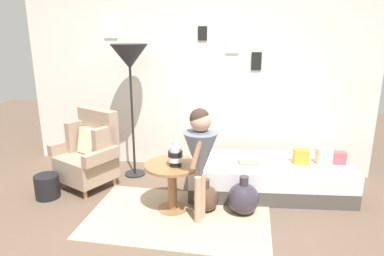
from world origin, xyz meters
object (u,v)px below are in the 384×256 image
object	(u,v)px
book_on_daybed	(248,162)
magazine_basket	(47,186)
demijohn_far	(243,198)
demijohn_near	(206,198)
side_table	(172,177)
person_child	(200,151)
vase_striped	(175,156)
floor_lamp	(130,61)
daybed	(269,177)
armchair	(90,153)

from	to	relation	value
book_on_daybed	magazine_basket	xyz separation A→B (m)	(-2.33, -0.49, -0.28)
demijohn_far	demijohn_near	bearing A→B (deg)	-178.38
side_table	person_child	size ratio (longest dim) A/B	0.49
vase_striped	floor_lamp	bearing A→B (deg)	131.14
daybed	demijohn_far	size ratio (longest dim) A/B	4.61
daybed	magazine_basket	size ratio (longest dim) A/B	7.04
floor_lamp	daybed	bearing A→B (deg)	-7.40
daybed	vase_striped	xyz separation A→B (m)	(-1.01, -0.66, 0.45)
demijohn_near	demijohn_far	size ratio (longest dim) A/B	0.86
vase_striped	demijohn_far	size ratio (longest dim) A/B	0.64
armchair	daybed	distance (m)	2.23
side_table	book_on_daybed	size ratio (longest dim) A/B	2.68
side_table	floor_lamp	world-z (taller)	floor_lamp
vase_striped	demijohn_far	world-z (taller)	vase_striped
vase_striped	demijohn_near	bearing A→B (deg)	15.28
person_child	demijohn_near	size ratio (longest dim) A/B	3.25
vase_striped	magazine_basket	size ratio (longest dim) A/B	0.98
armchair	demijohn_near	distance (m)	1.60
floor_lamp	demijohn_far	distance (m)	2.18
magazine_basket	book_on_daybed	bearing A→B (deg)	11.92
armchair	demijohn_far	world-z (taller)	armchair
person_child	armchair	bearing A→B (deg)	157.73
floor_lamp	demijohn_near	bearing A→B (deg)	-36.43
side_table	vase_striped	world-z (taller)	vase_striped
demijohn_near	demijohn_far	distance (m)	0.41
demijohn_far	floor_lamp	bearing A→B (deg)	152.03
book_on_daybed	person_child	bearing A→B (deg)	-124.11
side_table	person_child	xyz separation A→B (m)	(0.33, -0.18, 0.38)
side_table	magazine_basket	world-z (taller)	side_table
person_child	demijohn_far	size ratio (longest dim) A/B	2.81
side_table	armchair	bearing A→B (deg)	159.44
demijohn_near	demijohn_far	world-z (taller)	demijohn_far
armchair	side_table	bearing A→B (deg)	-20.56
daybed	book_on_daybed	size ratio (longest dim) A/B	8.96
side_table	demijohn_far	size ratio (longest dim) A/B	1.38
demijohn_near	daybed	bearing A→B (deg)	39.80
floor_lamp	magazine_basket	distance (m)	1.82
side_table	demijohn_near	size ratio (longest dim) A/B	1.60
vase_striped	daybed	bearing A→B (deg)	33.36
daybed	magazine_basket	world-z (taller)	daybed
person_child	demijohn_near	bearing A→B (deg)	82.33
armchair	vase_striped	xyz separation A→B (m)	(1.21, -0.47, 0.21)
side_table	vase_striped	size ratio (longest dim) A/B	2.15
magazine_basket	side_table	bearing A→B (deg)	-0.97
side_table	demijohn_far	world-z (taller)	side_table
armchair	floor_lamp	bearing A→B (deg)	44.60
book_on_daybed	daybed	bearing A→B (deg)	22.91
book_on_daybed	armchair	bearing A→B (deg)	-177.59
armchair	vase_striped	size ratio (longest dim) A/B	3.53
floor_lamp	magazine_basket	size ratio (longest dim) A/B	6.26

